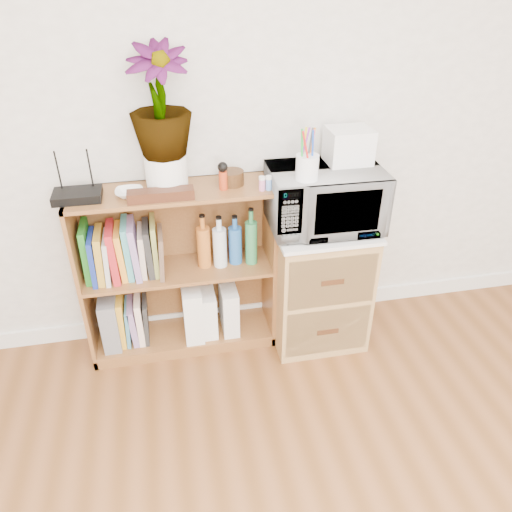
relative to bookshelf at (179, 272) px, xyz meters
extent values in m
cube|color=white|center=(0.35, 0.14, -0.42)|extent=(4.00, 0.02, 0.10)
cube|color=brown|center=(0.00, 0.00, 0.00)|extent=(1.00, 0.30, 0.95)
cube|color=#9E7542|center=(0.75, -0.08, -0.12)|extent=(0.50, 0.45, 0.70)
imported|color=white|center=(0.75, -0.08, 0.40)|extent=(0.56, 0.39, 0.31)
cylinder|color=white|center=(0.62, -0.18, 0.61)|extent=(0.11, 0.11, 0.12)
cube|color=white|center=(0.88, -0.01, 0.64)|extent=(0.21, 0.18, 0.17)
cube|color=black|center=(-0.43, -0.02, 0.49)|extent=(0.22, 0.15, 0.04)
imported|color=white|center=(-0.19, -0.03, 0.49)|extent=(0.13, 0.13, 0.03)
cylinder|color=white|center=(-0.01, 0.02, 0.56)|extent=(0.20, 0.20, 0.17)
imported|color=#2C6E2F|center=(-0.01, 0.02, 0.89)|extent=(0.28, 0.28, 0.50)
cube|color=#351A0E|center=(-0.05, -0.10, 0.50)|extent=(0.30, 0.08, 0.05)
cylinder|color=#B53716|center=(0.25, -0.04, 0.52)|extent=(0.04, 0.04, 0.09)
cylinder|color=#36200E|center=(0.30, 0.01, 0.51)|extent=(0.12, 0.12, 0.07)
cube|color=pink|center=(0.46, -0.09, 0.50)|extent=(0.12, 0.04, 0.06)
cube|color=slate|center=(-0.39, 0.00, -0.25)|extent=(0.09, 0.24, 0.30)
cube|color=white|center=(0.05, -0.01, -0.24)|extent=(0.10, 0.26, 0.32)
cube|color=white|center=(0.14, -0.01, -0.27)|extent=(0.08, 0.21, 0.27)
cube|color=white|center=(0.26, -0.01, -0.27)|extent=(0.09, 0.22, 0.28)
cube|color=#237B21|center=(-0.44, 0.00, 0.17)|extent=(0.04, 0.20, 0.30)
cube|color=navy|center=(-0.41, 0.00, 0.15)|extent=(0.03, 0.20, 0.25)
cube|color=gold|center=(-0.38, 0.00, 0.16)|extent=(0.05, 0.20, 0.26)
cube|color=beige|center=(-0.35, 0.00, 0.14)|extent=(0.03, 0.20, 0.24)
cube|color=red|center=(-0.31, 0.00, 0.17)|extent=(0.04, 0.20, 0.29)
cube|color=#F8A02B|center=(-0.28, 0.00, 0.16)|extent=(0.04, 0.20, 0.26)
cube|color=teal|center=(-0.24, 0.00, 0.17)|extent=(0.04, 0.20, 0.29)
cube|color=#9274AE|center=(-0.21, 0.00, 0.17)|extent=(0.04, 0.20, 0.30)
cube|color=beige|center=(-0.17, 0.00, 0.14)|extent=(0.03, 0.20, 0.24)
cube|color=#2A2A2A|center=(-0.14, 0.00, 0.16)|extent=(0.04, 0.20, 0.26)
cube|color=#919745|center=(-0.11, 0.00, 0.17)|extent=(0.03, 0.20, 0.29)
cube|color=brown|center=(-0.08, 0.00, 0.14)|extent=(0.04, 0.20, 0.24)
cylinder|color=#BE6623|center=(0.14, 0.00, 0.17)|extent=(0.07, 0.07, 0.29)
cylinder|color=silver|center=(0.22, 0.00, 0.16)|extent=(0.07, 0.07, 0.28)
cylinder|color=#255FAC|center=(0.31, 0.00, 0.16)|extent=(0.07, 0.07, 0.27)
cylinder|color=#30854B|center=(0.39, 0.00, 0.18)|extent=(0.06, 0.06, 0.31)
cube|color=gold|center=(-0.33, 0.00, -0.26)|extent=(0.04, 0.19, 0.29)
cube|color=teal|center=(-0.30, 0.00, -0.29)|extent=(0.03, 0.19, 0.23)
cube|color=#8C6DA4|center=(-0.27, 0.00, -0.29)|extent=(0.05, 0.19, 0.24)
cube|color=beige|center=(-0.24, 0.00, -0.27)|extent=(0.04, 0.19, 0.27)
cube|color=#282828|center=(-0.21, 0.00, -0.28)|extent=(0.03, 0.19, 0.26)
camera|label=1|loc=(-0.03, -2.24, 1.47)|focal=35.00mm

